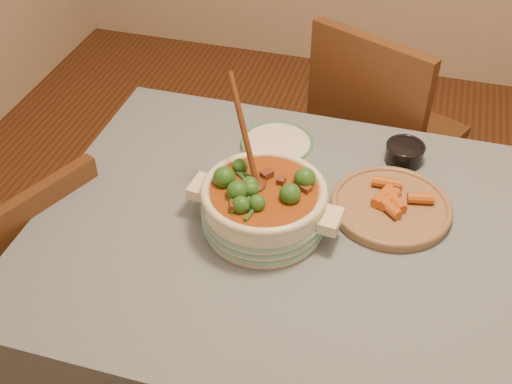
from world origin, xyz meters
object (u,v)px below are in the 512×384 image
at_px(fried_plate, 391,205).
at_px(chair_far, 378,131).
at_px(white_plate, 277,143).
at_px(dining_table, 347,264).
at_px(chair_left, 41,263).
at_px(stew_casserole, 264,203).
at_px(condiment_bowl, 405,152).

distance_m(fried_plate, chair_far, 0.70).
relative_size(white_plate, chair_far, 0.28).
relative_size(dining_table, chair_left, 2.04).
xyz_separation_m(stew_casserole, condiment_bowl, (0.33, 0.38, -0.05)).
bearing_deg(dining_table, condiment_bowl, 75.56).
bearing_deg(fried_plate, white_plate, 151.62).
relative_size(white_plate, fried_plate, 0.79).
distance_m(condiment_bowl, chair_far, 0.50).
bearing_deg(chair_far, condiment_bowl, 129.33).
xyz_separation_m(fried_plate, chair_left, (-1.02, -0.21, -0.31)).
bearing_deg(chair_far, fried_plate, 123.47).
xyz_separation_m(white_plate, condiment_bowl, (0.38, 0.03, 0.02)).
relative_size(dining_table, fried_plate, 4.76).
bearing_deg(chair_far, dining_table, 115.85).
distance_m(dining_table, stew_casserole, 0.29).
height_order(white_plate, condiment_bowl, condiment_bowl).
bearing_deg(fried_plate, stew_casserole, -154.45).
bearing_deg(stew_casserole, dining_table, 2.97).
xyz_separation_m(fried_plate, chair_far, (-0.10, 0.66, -0.22)).
bearing_deg(condiment_bowl, dining_table, -104.44).
xyz_separation_m(dining_table, white_plate, (-0.29, 0.34, 0.10)).
bearing_deg(white_plate, condiment_bowl, 4.68).
distance_m(condiment_bowl, fried_plate, 0.23).
bearing_deg(condiment_bowl, stew_casserole, -130.44).
xyz_separation_m(stew_casserole, fried_plate, (0.32, 0.15, -0.06)).
bearing_deg(fried_plate, condiment_bowl, 87.52).
relative_size(stew_casserole, white_plate, 1.49).
bearing_deg(condiment_bowl, chair_far, 104.47).
distance_m(stew_casserole, chair_far, 0.88).
height_order(chair_far, chair_left, chair_far).
relative_size(chair_far, chair_left, 1.19).
bearing_deg(stew_casserole, fried_plate, 25.55).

